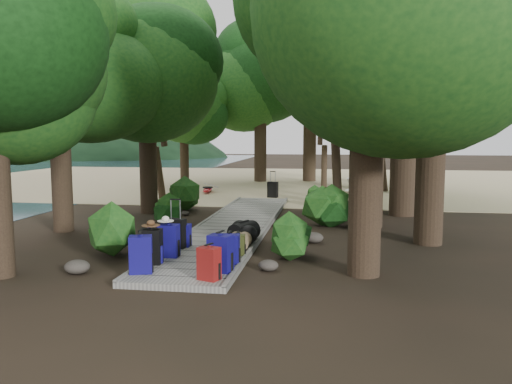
% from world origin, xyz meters
% --- Properties ---
extents(ground, '(120.00, 120.00, 0.00)m').
position_xyz_m(ground, '(0.00, 0.00, 0.00)').
color(ground, black).
rests_on(ground, ground).
extents(sand_beach, '(40.00, 22.00, 0.02)m').
position_xyz_m(sand_beach, '(0.00, 16.00, 0.01)').
color(sand_beach, tan).
rests_on(sand_beach, ground).
extents(distant_hill, '(32.00, 16.00, 12.00)m').
position_xyz_m(distant_hill, '(-40.00, 48.00, 0.00)').
color(distant_hill, black).
rests_on(distant_hill, ground).
extents(boardwalk, '(2.00, 12.00, 0.12)m').
position_xyz_m(boardwalk, '(0.00, 1.00, 0.06)').
color(boardwalk, gray).
rests_on(boardwalk, ground).
extents(backpack_left_a, '(0.48, 0.40, 0.77)m').
position_xyz_m(backpack_left_a, '(-0.73, -4.37, 0.50)').
color(backpack_left_a, navy).
rests_on(backpack_left_a, boardwalk).
extents(backpack_left_b, '(0.44, 0.33, 0.77)m').
position_xyz_m(backpack_left_b, '(-0.78, -3.70, 0.50)').
color(backpack_left_b, black).
rests_on(backpack_left_b, boardwalk).
extents(backpack_left_c, '(0.41, 0.30, 0.75)m').
position_xyz_m(backpack_left_c, '(-0.62, -3.10, 0.50)').
color(backpack_left_c, navy).
rests_on(backpack_left_c, boardwalk).
extents(backpack_left_d, '(0.38, 0.28, 0.57)m').
position_xyz_m(backpack_left_d, '(-0.64, -2.09, 0.40)').
color(backpack_left_d, navy).
rests_on(backpack_left_d, boardwalk).
extents(backpack_right_a, '(0.43, 0.37, 0.64)m').
position_xyz_m(backpack_right_a, '(0.61, -4.61, 0.44)').
color(backpack_right_a, maroon).
rests_on(backpack_right_a, boardwalk).
extents(backpack_right_b, '(0.49, 0.40, 0.76)m').
position_xyz_m(backpack_right_b, '(0.69, -4.06, 0.50)').
color(backpack_right_b, navy).
rests_on(backpack_right_b, boardwalk).
extents(backpack_right_c, '(0.39, 0.29, 0.64)m').
position_xyz_m(backpack_right_c, '(0.74, -3.44, 0.44)').
color(backpack_right_c, navy).
rests_on(backpack_right_c, boardwalk).
extents(backpack_right_d, '(0.33, 0.25, 0.48)m').
position_xyz_m(backpack_right_d, '(0.76, -2.73, 0.36)').
color(backpack_right_d, '#364017').
rests_on(backpack_right_d, boardwalk).
extents(duffel_right_khaki, '(0.52, 0.62, 0.36)m').
position_xyz_m(duffel_right_khaki, '(0.69, -2.19, 0.30)').
color(duffel_right_khaki, '#766246').
rests_on(duffel_right_khaki, boardwalk).
extents(duffel_right_black, '(0.74, 0.87, 0.46)m').
position_xyz_m(duffel_right_black, '(0.67, -1.36, 0.35)').
color(duffel_right_black, black).
rests_on(duffel_right_black, boardwalk).
extents(suitcase_on_boardwalk, '(0.46, 0.30, 0.66)m').
position_xyz_m(suitcase_on_boardwalk, '(-0.73, -2.27, 0.45)').
color(suitcase_on_boardwalk, black).
rests_on(suitcase_on_boardwalk, boardwalk).
extents(lone_suitcase_on_sand, '(0.47, 0.33, 0.67)m').
position_xyz_m(lone_suitcase_on_sand, '(0.27, 8.10, 0.36)').
color(lone_suitcase_on_sand, black).
rests_on(lone_suitcase_on_sand, sand_beach).
extents(hat_brown, '(0.36, 0.36, 0.11)m').
position_xyz_m(hat_brown, '(-0.76, -3.73, 0.94)').
color(hat_brown, '#51351E').
rests_on(hat_brown, backpack_left_b).
extents(hat_white, '(0.34, 0.34, 0.11)m').
position_xyz_m(hat_white, '(-0.67, -3.12, 0.93)').
color(hat_white, silver).
rests_on(hat_white, backpack_left_c).
extents(kayak, '(1.15, 3.50, 0.34)m').
position_xyz_m(kayak, '(-2.94, 9.53, 0.19)').
color(kayak, '#AF0F16').
rests_on(kayak, sand_beach).
extents(sun_lounger, '(1.18, 2.20, 0.68)m').
position_xyz_m(sun_lounger, '(3.85, 10.02, 0.36)').
color(sun_lounger, silver).
rests_on(sun_lounger, sand_beach).
extents(tree_right_a, '(5.26, 5.26, 8.77)m').
position_xyz_m(tree_right_a, '(3.34, -3.47, 4.39)').
color(tree_right_a, black).
rests_on(tree_right_a, ground).
extents(tree_right_b, '(5.46, 5.46, 9.75)m').
position_xyz_m(tree_right_b, '(5.07, -0.42, 4.87)').
color(tree_right_b, black).
rests_on(tree_right_b, ground).
extents(tree_right_c, '(5.60, 5.60, 9.70)m').
position_xyz_m(tree_right_c, '(3.86, 1.72, 4.85)').
color(tree_right_c, black).
rests_on(tree_right_c, ground).
extents(tree_right_d, '(6.60, 6.60, 12.10)m').
position_xyz_m(tree_right_d, '(5.06, 4.06, 6.05)').
color(tree_right_d, black).
rests_on(tree_right_d, ground).
extents(tree_right_e, '(4.39, 4.39, 7.90)m').
position_xyz_m(tree_right_e, '(3.89, 6.84, 3.95)').
color(tree_right_e, black).
rests_on(tree_right_e, ground).
extents(tree_right_f, '(6.27, 6.27, 11.20)m').
position_xyz_m(tree_right_f, '(6.08, 10.11, 5.60)').
color(tree_right_f, black).
rests_on(tree_right_f, ground).
extents(tree_left_b, '(4.35, 4.35, 7.84)m').
position_xyz_m(tree_left_b, '(-4.62, -0.20, 3.92)').
color(tree_left_b, black).
rests_on(tree_left_b, ground).
extents(tree_left_c, '(4.88, 4.88, 8.49)m').
position_xyz_m(tree_left_c, '(-3.46, 3.34, 4.24)').
color(tree_left_c, black).
rests_on(tree_left_c, ground).
extents(tree_back_a, '(5.87, 5.87, 10.17)m').
position_xyz_m(tree_back_a, '(-1.33, 15.66, 5.08)').
color(tree_back_a, black).
rests_on(tree_back_a, ground).
extents(tree_back_b, '(6.02, 6.02, 10.74)m').
position_xyz_m(tree_back_b, '(1.47, 16.25, 5.37)').
color(tree_back_b, black).
rests_on(tree_back_b, ground).
extents(tree_back_c, '(4.40, 4.40, 7.91)m').
position_xyz_m(tree_back_c, '(4.96, 15.64, 3.96)').
color(tree_back_c, black).
rests_on(tree_back_c, ground).
extents(tree_back_d, '(4.18, 4.18, 6.97)m').
position_xyz_m(tree_back_d, '(-5.36, 13.96, 3.49)').
color(tree_back_d, black).
rests_on(tree_back_d, ground).
extents(palm_right_a, '(4.59, 4.59, 7.83)m').
position_xyz_m(palm_right_a, '(3.13, 6.10, 3.91)').
color(palm_right_a, '#124014').
rests_on(palm_right_a, ground).
extents(palm_right_b, '(4.48, 4.48, 8.65)m').
position_xyz_m(palm_right_b, '(5.23, 11.59, 4.32)').
color(palm_right_b, '#124014').
rests_on(palm_right_b, ground).
extents(palm_right_c, '(4.09, 4.09, 6.51)m').
position_xyz_m(palm_right_c, '(2.60, 12.88, 3.26)').
color(palm_right_c, '#124014').
rests_on(palm_right_c, ground).
extents(palm_left_a, '(4.15, 4.15, 6.61)m').
position_xyz_m(palm_left_a, '(-4.44, 6.83, 3.30)').
color(palm_left_a, '#124014').
rests_on(palm_left_a, ground).
extents(rock_left_a, '(0.49, 0.44, 0.27)m').
position_xyz_m(rock_left_a, '(-2.08, -4.21, 0.13)').
color(rock_left_a, '#4C473F').
rests_on(rock_left_a, ground).
extents(rock_left_b, '(0.33, 0.29, 0.18)m').
position_xyz_m(rock_left_b, '(-2.52, -1.68, 0.09)').
color(rock_left_b, '#4C473F').
rests_on(rock_left_b, ground).
extents(rock_left_c, '(0.53, 0.47, 0.29)m').
position_xyz_m(rock_left_c, '(-1.86, 0.77, 0.14)').
color(rock_left_c, '#4C473F').
rests_on(rock_left_c, ground).
extents(rock_left_d, '(0.28, 0.25, 0.15)m').
position_xyz_m(rock_left_d, '(-2.06, 2.92, 0.08)').
color(rock_left_d, '#4C473F').
rests_on(rock_left_d, ground).
extents(rock_right_a, '(0.39, 0.35, 0.22)m').
position_xyz_m(rock_right_a, '(1.52, -3.45, 0.11)').
color(rock_right_a, '#4C473F').
rests_on(rock_right_a, ground).
extents(rock_right_b, '(0.48, 0.43, 0.26)m').
position_xyz_m(rock_right_b, '(2.30, -0.73, 0.13)').
color(rock_right_b, '#4C473F').
rests_on(rock_right_b, ground).
extents(rock_right_c, '(0.29, 0.26, 0.16)m').
position_xyz_m(rock_right_c, '(1.32, 1.19, 0.08)').
color(rock_right_c, '#4C473F').
rests_on(rock_right_c, ground).
extents(rock_right_d, '(0.49, 0.44, 0.27)m').
position_xyz_m(rock_right_d, '(3.15, 4.47, 0.14)').
color(rock_right_d, '#4C473F').
rests_on(rock_right_d, ground).
extents(shrub_left_a, '(1.21, 1.21, 1.09)m').
position_xyz_m(shrub_left_a, '(-2.02, -2.85, 0.54)').
color(shrub_left_a, '#144416').
rests_on(shrub_left_a, ground).
extents(shrub_left_b, '(0.97, 0.97, 0.88)m').
position_xyz_m(shrub_left_b, '(-2.05, 1.22, 0.44)').
color(shrub_left_b, '#144416').
rests_on(shrub_left_b, ground).
extents(shrub_left_c, '(1.21, 1.21, 1.09)m').
position_xyz_m(shrub_left_c, '(-2.45, 4.08, 0.55)').
color(shrub_left_c, '#144416').
rests_on(shrub_left_c, ground).
extents(shrub_right_a, '(1.03, 1.03, 0.93)m').
position_xyz_m(shrub_right_a, '(2.03, -2.39, 0.46)').
color(shrub_right_a, '#144416').
rests_on(shrub_right_a, ground).
extents(shrub_right_b, '(1.38, 1.38, 1.24)m').
position_xyz_m(shrub_right_b, '(2.63, 1.58, 0.62)').
color(shrub_right_b, '#144416').
rests_on(shrub_right_b, ground).
extents(shrub_right_c, '(0.79, 0.79, 0.71)m').
position_xyz_m(shrub_right_c, '(2.28, 5.65, 0.35)').
color(shrub_right_c, '#144416').
rests_on(shrub_right_c, ground).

